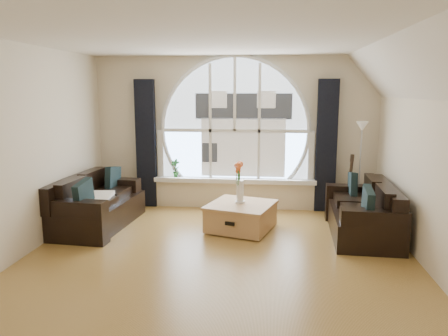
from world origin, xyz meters
The scene contains 21 objects.
ground centered at (0.00, 0.00, 0.00)m, with size 5.00×5.50×0.01m, color brown.
ceiling centered at (0.00, 0.00, 2.70)m, with size 5.00×5.50×0.01m, color silver.
wall_back centered at (0.00, 2.75, 1.35)m, with size 5.00×0.01×2.70m, color beige.
wall_front centered at (0.00, -2.75, 1.35)m, with size 5.00×0.01×2.70m, color beige.
wall_left centered at (-2.50, 0.00, 1.35)m, with size 0.01×5.50×2.70m, color beige.
wall_right centered at (2.50, 0.00, 1.35)m, with size 0.01×5.50×2.70m, color beige.
attic_slope centered at (2.20, 0.00, 2.35)m, with size 0.92×5.50×0.72m, color silver.
arched_window centered at (0.00, 2.72, 1.62)m, with size 2.60×0.06×2.15m, color silver.
window_sill centered at (0.00, 2.65, 0.51)m, with size 2.90×0.22×0.08m, color white.
window_frame centered at (0.00, 2.69, 1.62)m, with size 2.76×0.08×2.15m, color white.
neighbor_house centered at (0.15, 2.71, 1.50)m, with size 1.70×0.02×1.50m, color silver.
curtain_left centered at (-1.60, 2.63, 1.15)m, with size 0.35×0.12×2.30m, color black.
curtain_right centered at (1.60, 2.63, 1.15)m, with size 0.35×0.12×2.30m, color black.
sofa_left centered at (-2.04, 1.36, 0.40)m, with size 0.89×1.77×0.79m, color black.
sofa_right centered at (1.99, 1.34, 0.40)m, with size 0.86×1.72×0.76m, color black.
coffee_chest centered at (0.21, 1.41, 0.23)m, with size 0.92×0.92×0.45m, color #B17C49.
throw_blanket centered at (-2.01, 1.11, 0.50)m, with size 0.55×0.55×0.10m, color silver.
vase_flowers centered at (0.19, 1.46, 0.80)m, with size 0.24×0.24×0.70m, color white.
floor_lamp centered at (2.14, 2.42, 0.80)m, with size 0.24×0.24×1.60m, color #B2B2B2.
guitar centered at (1.99, 2.44, 0.53)m, with size 0.36×0.24×1.06m, color olive.
potted_plant centered at (-1.08, 2.65, 0.71)m, with size 0.17×0.12×0.33m, color #1E6023.
Camera 1 is at (0.62, -5.00, 2.12)m, focal length 34.96 mm.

